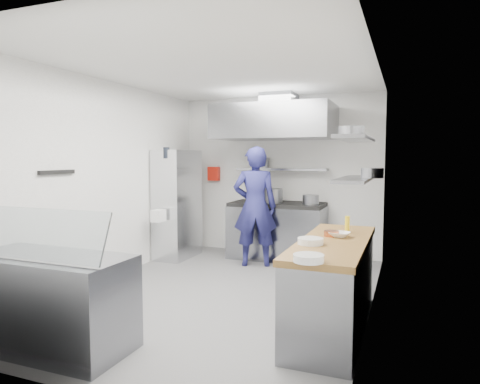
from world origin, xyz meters
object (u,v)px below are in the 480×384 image
at_px(chef, 255,206).
at_px(display_case, 50,302).
at_px(wire_rack, 177,204).
at_px(gas_range, 277,232).

relative_size(chef, display_case, 1.27).
xyz_separation_m(wire_rack, display_case, (0.70, -3.55, -0.50)).
bearing_deg(chef, wire_rack, -22.09).
relative_size(wire_rack, display_case, 1.23).
height_order(gas_range, wire_rack, wire_rack).
bearing_deg(chef, display_case, 58.26).
bearing_deg(wire_rack, display_case, -78.77).
xyz_separation_m(gas_range, wire_rack, (-1.63, -0.55, 0.48)).
bearing_deg(wire_rack, gas_range, 18.75).
relative_size(gas_range, display_case, 1.07).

